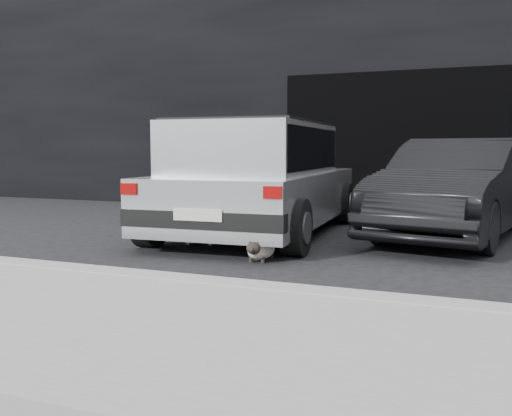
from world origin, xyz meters
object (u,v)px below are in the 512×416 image
at_px(silver_hatchback, 258,174).
at_px(cat_siamese, 260,250).
at_px(second_car, 458,188).
at_px(cat_white, 203,231).

relative_size(silver_hatchback, cat_siamese, 5.54).
bearing_deg(silver_hatchback, cat_siamese, -70.69).
height_order(silver_hatchback, cat_siamese, silver_hatchback).
xyz_separation_m(silver_hatchback, second_car, (2.58, 0.76, -0.18)).
distance_m(silver_hatchback, cat_siamese, 2.02).
bearing_deg(second_car, cat_white, -137.76).
bearing_deg(second_car, silver_hatchback, -152.72).
relative_size(silver_hatchback, second_car, 1.07).
relative_size(silver_hatchback, cat_white, 5.77).
distance_m(cat_siamese, cat_white, 1.28).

